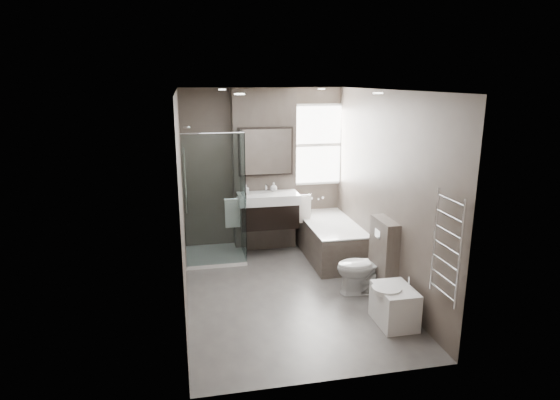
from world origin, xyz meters
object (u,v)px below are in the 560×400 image
object	(u,v)px
vanity	(268,210)
bathtub	(330,238)
toilet	(364,267)
bidet	(394,305)

from	to	relation	value
vanity	bathtub	xyz separation A→B (m)	(0.92, -0.33, -0.43)
toilet	vanity	bearing A→B (deg)	-144.83
vanity	bidet	distance (m)	2.70
bathtub	bidet	distance (m)	2.13
vanity	toilet	xyz separation A→B (m)	(0.97, -1.62, -0.39)
bathtub	bidet	world-z (taller)	bathtub
toilet	bidet	size ratio (longest dim) A/B	1.25
toilet	bidet	xyz separation A→B (m)	(0.04, -0.84, -0.12)
vanity	toilet	world-z (taller)	vanity
vanity	bidet	size ratio (longest dim) A/B	1.68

